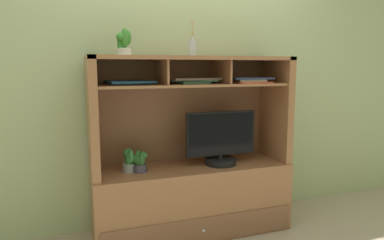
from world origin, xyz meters
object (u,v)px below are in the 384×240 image
object	(u,v)px
tv_monitor	(221,142)
potted_orchid	(140,161)
magazine_stack_right	(129,82)
magazine_stack_centre	(249,80)
potted_fern	(129,161)
potted_succulent	(124,43)
media_console	(192,179)
magazine_stack_left	(193,80)
diffuser_bottle	(192,48)

from	to	relation	value
tv_monitor	potted_orchid	bearing A→B (deg)	178.68
tv_monitor	potted_orchid	distance (m)	0.69
magazine_stack_right	tv_monitor	bearing A→B (deg)	-5.75
tv_monitor	magazine_stack_centre	size ratio (longest dim) A/B	1.73
potted_fern	potted_succulent	xyz separation A→B (m)	(-0.01, 0.00, 0.91)
media_console	magazine_stack_left	world-z (taller)	media_console
magazine_stack_right	potted_fern	bearing A→B (deg)	-147.92
tv_monitor	potted_succulent	xyz separation A→B (m)	(-0.77, 0.06, 0.80)
magazine_stack_centre	magazine_stack_right	xyz separation A→B (m)	(-0.98, 0.09, -0.01)
potted_fern	magazine_stack_right	world-z (taller)	magazine_stack_right
potted_fern	magazine_stack_right	xyz separation A→B (m)	(0.02, 0.01, 0.61)
potted_fern	potted_succulent	distance (m)	0.91
diffuser_bottle	potted_succulent	world-z (taller)	diffuser_bottle
tv_monitor	diffuser_bottle	world-z (taller)	diffuser_bottle
potted_orchid	potted_succulent	world-z (taller)	potted_succulent
magazine_stack_left	magazine_stack_centre	world-z (taller)	magazine_stack_centre
magazine_stack_left	magazine_stack_centre	distance (m)	0.47
media_console	potted_orchid	world-z (taller)	media_console
magazine_stack_centre	diffuser_bottle	size ratio (longest dim) A/B	1.25
tv_monitor	magazine_stack_left	world-z (taller)	magazine_stack_left
media_console	potted_fern	bearing A→B (deg)	178.55
potted_orchid	diffuser_bottle	distance (m)	0.99
magazine_stack_left	tv_monitor	bearing A→B (deg)	-19.00
potted_fern	magazine_stack_left	xyz separation A→B (m)	(0.54, 0.01, 0.62)
magazine_stack_right	diffuser_bottle	distance (m)	0.57
diffuser_bottle	media_console	bearing A→B (deg)	90.00
magazine_stack_left	potted_succulent	bearing A→B (deg)	-178.57
magazine_stack_left	diffuser_bottle	bearing A→B (deg)	-114.48
potted_fern	magazine_stack_centre	xyz separation A→B (m)	(1.00, -0.08, 0.62)
media_console	potted_fern	xyz separation A→B (m)	(-0.52, 0.01, 0.20)
potted_fern	magazine_stack_centre	distance (m)	1.18
potted_orchid	magazine_stack_right	size ratio (longest dim) A/B	0.46
tv_monitor	potted_succulent	distance (m)	1.11
potted_orchid	magazine_stack_left	world-z (taller)	magazine_stack_left
potted_fern	magazine_stack_left	bearing A→B (deg)	1.50
tv_monitor	magazine_stack_right	distance (m)	0.90
media_console	tv_monitor	bearing A→B (deg)	-11.43
potted_orchid	potted_succulent	size ratio (longest dim) A/B	0.84
tv_monitor	magazine_stack_left	bearing A→B (deg)	161.00
tv_monitor	diffuser_bottle	bearing A→B (deg)	172.76
tv_monitor	magazine_stack_centre	distance (m)	0.57
media_console	magazine_stack_right	size ratio (longest dim) A/B	4.43
diffuser_bottle	potted_succulent	bearing A→B (deg)	176.60
media_console	diffuser_bottle	distance (m)	1.09
potted_orchid	diffuser_bottle	size ratio (longest dim) A/B	0.60
media_console	potted_fern	size ratio (longest dim) A/B	9.05
media_console	magazine_stack_left	size ratio (longest dim) A/B	3.84
potted_orchid	magazine_stack_right	world-z (taller)	magazine_stack_right
tv_monitor	potted_fern	bearing A→B (deg)	175.34
potted_orchid	diffuser_bottle	world-z (taller)	diffuser_bottle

